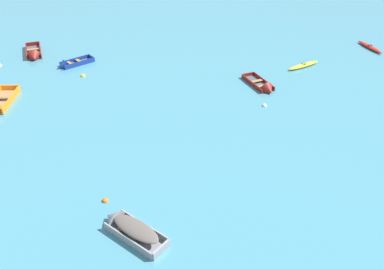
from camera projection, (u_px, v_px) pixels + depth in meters
name	position (u px, v px, depth m)	size (l,w,h in m)	color
rowboat_deep_blue_far_right	(69.00, 64.00, 35.39)	(3.06, 2.73, 0.92)	#4C4C51
rowboat_maroon_cluster_inner	(264.00, 88.00, 31.75)	(2.37, 3.67, 1.05)	#4C4C51
kayak_yellow_far_back	(304.00, 65.00, 35.30)	(3.12, 2.16, 0.32)	yellow
rowboat_grey_center	(128.00, 227.00, 19.27)	(3.41, 3.07, 1.06)	gray
kayak_red_midfield_right	(370.00, 47.00, 38.90)	(1.47, 3.40, 0.32)	red
rowboat_maroon_midfield_left	(34.00, 55.00, 37.12)	(2.40, 4.13, 1.16)	#4C4C51
mooring_buoy_far_field	(83.00, 76.00, 33.82)	(0.39, 0.39, 0.39)	yellow
mooring_buoy_between_boats_right	(105.00, 201.00, 21.22)	(0.33, 0.33, 0.33)	orange
mooring_buoy_midfield	(264.00, 106.00, 29.63)	(0.34, 0.34, 0.34)	silver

